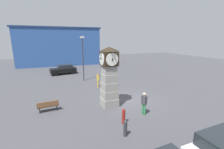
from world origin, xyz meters
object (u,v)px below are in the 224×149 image
(bollard_near_tower, at_px, (125,128))
(bench, at_px, (48,105))
(pedestrian_near_bench, at_px, (98,79))
(street_lamp_near_road, at_px, (83,56))
(pedestrian_crossing_lot, at_px, (144,102))
(car_far_lot, at_px, (64,69))
(clock_tower, at_px, (109,77))
(bollard_mid_row, at_px, (124,116))

(bollard_near_tower, xyz_separation_m, bench, (-4.16, 5.22, 0.00))
(bollard_near_tower, xyz_separation_m, pedestrian_near_bench, (1.49, 9.66, 0.47))
(street_lamp_near_road, bearing_deg, pedestrian_crossing_lot, -80.20)
(car_far_lot, height_order, bench, car_far_lot)
(clock_tower, bearing_deg, bollard_near_tower, -99.75)
(pedestrian_near_bench, relative_size, street_lamp_near_road, 0.29)
(bollard_near_tower, relative_size, pedestrian_crossing_lot, 0.58)
(bench, bearing_deg, car_far_lot, 78.89)
(clock_tower, distance_m, bench, 5.38)
(clock_tower, xyz_separation_m, bench, (-4.89, 0.94, -2.01))
(bench, distance_m, pedestrian_near_bench, 7.20)
(bollard_near_tower, height_order, pedestrian_crossing_lot, pedestrian_crossing_lot)
(car_far_lot, bearing_deg, clock_tower, -80.93)
(clock_tower, bearing_deg, pedestrian_near_bench, 82.02)
(pedestrian_near_bench, bearing_deg, bollard_mid_row, -96.36)
(bench, height_order, pedestrian_crossing_lot, pedestrian_crossing_lot)
(bollard_near_tower, relative_size, car_far_lot, 0.24)
(clock_tower, bearing_deg, street_lamp_near_road, 91.05)
(pedestrian_crossing_lot, bearing_deg, car_far_lot, 103.70)
(bollard_near_tower, distance_m, pedestrian_near_bench, 9.78)
(bench, bearing_deg, pedestrian_near_bench, 38.18)
(clock_tower, bearing_deg, car_far_lot, 99.07)
(car_far_lot, relative_size, bench, 2.61)
(bollard_mid_row, bearing_deg, clock_tower, 86.59)
(clock_tower, xyz_separation_m, street_lamp_near_road, (-0.16, 8.92, 0.97))
(bollard_near_tower, bearing_deg, pedestrian_crossing_lot, 34.66)
(clock_tower, distance_m, pedestrian_near_bench, 5.66)
(car_far_lot, bearing_deg, bollard_near_tower, -85.24)
(pedestrian_crossing_lot, bearing_deg, bench, 152.73)
(clock_tower, relative_size, pedestrian_crossing_lot, 2.86)
(street_lamp_near_road, bearing_deg, pedestrian_near_bench, -75.40)
(bollard_near_tower, bearing_deg, car_far_lot, 94.76)
(bench, distance_m, street_lamp_near_road, 9.74)
(car_far_lot, bearing_deg, bench, -101.11)
(car_far_lot, xyz_separation_m, bench, (-2.62, -13.32, -0.27))
(bench, bearing_deg, clock_tower, -10.93)
(pedestrian_near_bench, xyz_separation_m, pedestrian_crossing_lot, (1.06, -7.90, 0.04))
(pedestrian_near_bench, distance_m, street_lamp_near_road, 4.43)
(clock_tower, xyz_separation_m, pedestrian_crossing_lot, (1.81, -2.51, -1.51))
(car_far_lot, relative_size, pedestrian_near_bench, 2.45)
(bollard_mid_row, xyz_separation_m, street_lamp_near_road, (0.02, 11.92, 2.95))
(pedestrian_crossing_lot, bearing_deg, street_lamp_near_road, 99.80)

